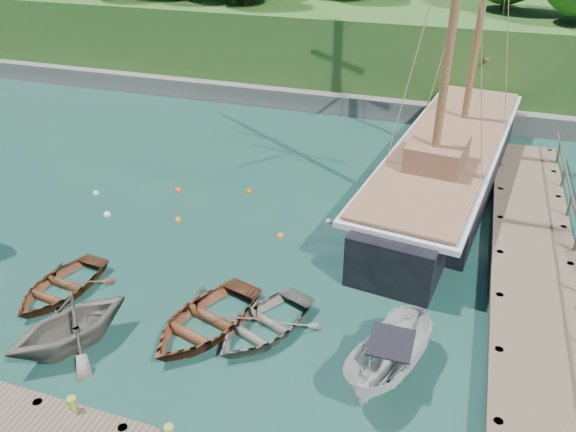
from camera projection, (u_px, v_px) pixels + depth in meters
name	position (u px, v px, depth m)	size (l,w,h in m)	color
ground	(192.00, 319.00, 19.80)	(160.00, 160.00, 0.00)	#153932
dock_east	(534.00, 261.00, 22.18)	(3.20, 24.00, 1.10)	#493A2C
bollard_1	(78.00, 424.00, 15.88)	(0.26, 0.26, 0.45)	olive
rowboat_0	(62.00, 292.00, 21.13)	(2.89, 4.05, 0.84)	#57301C
rowboat_1	(74.00, 345.00, 18.65)	(3.51, 4.07, 2.14)	#6A6558
rowboat_2	(206.00, 328.00, 19.38)	(3.37, 4.71, 0.98)	brown
rowboat_3	(264.00, 331.00, 19.26)	(2.96, 4.15, 0.86)	#645E53
cabin_boat_white	(387.00, 377.00, 17.44)	(1.66, 4.42, 1.71)	silver
schooner	(446.00, 168.00, 28.23)	(7.15, 26.44, 19.21)	black
mooring_buoy_0	(107.00, 215.00, 26.21)	(0.34, 0.34, 0.34)	silver
mooring_buoy_1	(178.00, 221.00, 25.77)	(0.32, 0.32, 0.32)	orange
mooring_buoy_2	(281.00, 237.00, 24.57)	(0.32, 0.32, 0.32)	orange
mooring_buoy_3	(329.00, 222.00, 25.65)	(0.30, 0.30, 0.30)	silver
mooring_buoy_4	(178.00, 191.00, 28.34)	(0.35, 0.35, 0.35)	#D64612
mooring_buoy_5	(249.00, 192.00, 28.25)	(0.31, 0.31, 0.31)	#F25600
mooring_buoy_6	(96.00, 194.00, 28.09)	(0.31, 0.31, 0.31)	silver
mooring_buoy_7	(249.00, 287.00, 21.42)	(0.30, 0.30, 0.30)	#FB2B00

